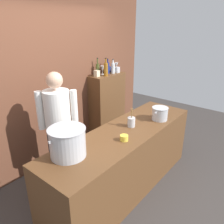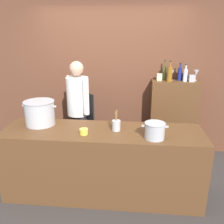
# 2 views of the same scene
# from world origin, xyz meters

# --- Properties ---
(ground_plane) EXTENTS (8.00, 8.00, 0.00)m
(ground_plane) POSITION_xyz_m (0.00, 0.00, 0.00)
(ground_plane) COLOR #383330
(brick_back_panel) EXTENTS (4.40, 0.10, 3.00)m
(brick_back_panel) POSITION_xyz_m (0.00, 1.40, 1.50)
(brick_back_panel) COLOR brown
(brick_back_panel) RESTS_ON ground_plane
(prep_counter) EXTENTS (2.50, 0.70, 0.90)m
(prep_counter) POSITION_xyz_m (0.00, 0.00, 0.45)
(prep_counter) COLOR brown
(prep_counter) RESTS_ON ground_plane
(bar_cabinet) EXTENTS (0.76, 0.32, 1.31)m
(bar_cabinet) POSITION_xyz_m (1.05, 1.19, 0.66)
(bar_cabinet) COLOR brown
(bar_cabinet) RESTS_ON ground_plane
(chef) EXTENTS (0.44, 0.44, 1.66)m
(chef) POSITION_xyz_m (-0.47, 0.76, 0.96)
(chef) COLOR black
(chef) RESTS_ON ground_plane
(stockpot_large) EXTENTS (0.45, 0.39, 0.32)m
(stockpot_large) POSITION_xyz_m (-0.84, 0.13, 1.06)
(stockpot_large) COLOR #B7BABF
(stockpot_large) RESTS_ON prep_counter
(stockpot_small) EXTENTS (0.30, 0.23, 0.19)m
(stockpot_small) POSITION_xyz_m (0.63, -0.17, 0.99)
(stockpot_small) COLOR #B7BABF
(stockpot_small) RESTS_ON prep_counter
(utensil_crock) EXTENTS (0.10, 0.10, 0.27)m
(utensil_crock) POSITION_xyz_m (0.17, 0.02, 0.97)
(utensil_crock) COLOR #B7BABF
(utensil_crock) RESTS_ON prep_counter
(butter_jar) EXTENTS (0.10, 0.10, 0.07)m
(butter_jar) POSITION_xyz_m (-0.20, -0.13, 0.93)
(butter_jar) COLOR yellow
(butter_jar) RESTS_ON prep_counter
(wine_bottle_clear) EXTENTS (0.07, 0.07, 0.27)m
(wine_bottle_clear) POSITION_xyz_m (1.18, 1.15, 1.42)
(wine_bottle_clear) COLOR silver
(wine_bottle_clear) RESTS_ON bar_cabinet
(wine_bottle_amber) EXTENTS (0.08, 0.08, 0.32)m
(wine_bottle_amber) POSITION_xyz_m (0.93, 1.12, 1.44)
(wine_bottle_amber) COLOR #8C5919
(wine_bottle_amber) RESTS_ON bar_cabinet
(wine_bottle_olive) EXTENTS (0.07, 0.07, 0.32)m
(wine_bottle_olive) POSITION_xyz_m (0.86, 1.26, 1.43)
(wine_bottle_olive) COLOR #475123
(wine_bottle_olive) RESTS_ON bar_cabinet
(wine_bottle_cobalt) EXTENTS (0.06, 0.06, 0.28)m
(wine_bottle_cobalt) POSITION_xyz_m (1.10, 1.22, 1.42)
(wine_bottle_cobalt) COLOR navy
(wine_bottle_cobalt) RESTS_ON bar_cabinet
(wine_glass_wide) EXTENTS (0.08, 0.08, 0.18)m
(wine_glass_wide) POSITION_xyz_m (1.36, 1.22, 1.44)
(wine_glass_wide) COLOR silver
(wine_glass_wide) RESTS_ON bar_cabinet
(wine_glass_short) EXTENTS (0.08, 0.08, 0.16)m
(wine_glass_short) POSITION_xyz_m (0.97, 1.24, 1.43)
(wine_glass_short) COLOR silver
(wine_glass_short) RESTS_ON bar_cabinet
(spice_tin_cream) EXTENTS (0.08, 0.08, 0.11)m
(spice_tin_cream) POSITION_xyz_m (0.78, 1.21, 1.37)
(spice_tin_cream) COLOR beige
(spice_tin_cream) RESTS_ON bar_cabinet
(spice_tin_silver) EXTENTS (0.08, 0.08, 0.11)m
(spice_tin_silver) POSITION_xyz_m (1.28, 1.14, 1.37)
(spice_tin_silver) COLOR #B2B2B7
(spice_tin_silver) RESTS_ON bar_cabinet
(spice_tin_navy) EXTENTS (0.07, 0.07, 0.11)m
(spice_tin_navy) POSITION_xyz_m (1.20, 1.29, 1.37)
(spice_tin_navy) COLOR navy
(spice_tin_navy) RESTS_ON bar_cabinet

